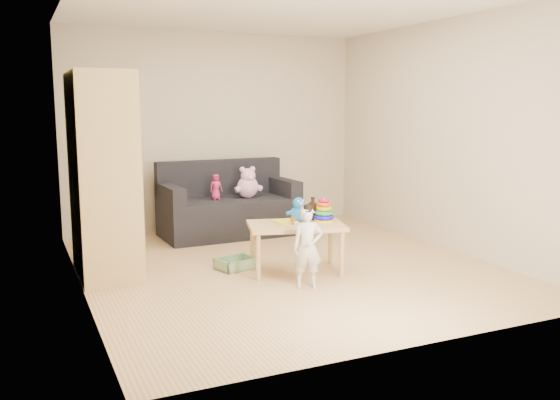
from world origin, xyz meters
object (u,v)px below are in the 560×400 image
wardrobe (103,175)px  play_table (296,248)px  sofa (229,217)px  toddler (307,248)px

wardrobe → play_table: bearing=-22.7°
play_table → wardrobe: bearing=157.3°
sofa → toddler: (-0.09, -2.38, 0.13)m
play_table → toddler: size_ratio=1.28×
wardrobe → play_table: (1.72, -0.72, -0.73)m
wardrobe → toddler: (1.60, -1.21, -0.61)m
wardrobe → toddler: size_ratio=2.68×
play_table → toddler: 0.52m
sofa → toddler: bearing=-93.9°
sofa → play_table: (0.04, -1.89, 0.01)m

